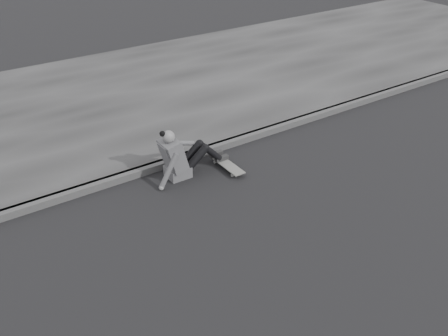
% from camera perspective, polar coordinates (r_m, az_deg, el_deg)
% --- Properties ---
extents(ground, '(80.00, 80.00, 0.00)m').
position_cam_1_polar(ground, '(7.63, 14.05, -4.46)').
color(ground, black).
rests_on(ground, ground).
extents(curb, '(24.00, 0.16, 0.12)m').
position_cam_1_polar(curb, '(9.21, 2.54, 3.47)').
color(curb, '#434343').
rests_on(curb, ground).
extents(sidewalk, '(24.00, 6.00, 0.12)m').
position_cam_1_polar(sidewalk, '(11.56, -6.44, 9.18)').
color(sidewalk, '#323232').
rests_on(sidewalk, ground).
extents(skateboard, '(0.20, 0.78, 0.09)m').
position_cam_1_polar(skateboard, '(8.32, 0.36, 0.36)').
color(skateboard, gray).
rests_on(skateboard, ground).
extents(seated_woman, '(1.38, 0.46, 0.88)m').
position_cam_1_polar(seated_woman, '(8.03, -4.97, 1.39)').
color(seated_woman, '#515154').
rests_on(seated_woman, ground).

